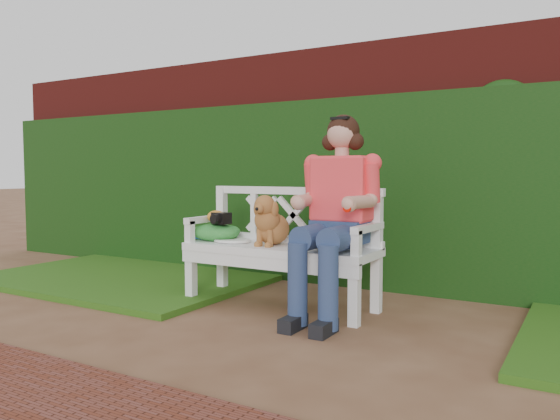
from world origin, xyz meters
The scene contains 11 objects.
ground centered at (0.00, 0.00, 0.00)m, with size 60.00×60.00×0.00m, color brown.
brick_wall centered at (0.00, 1.90, 1.10)m, with size 10.00×0.30×2.20m, color maroon.
ivy_hedge centered at (0.00, 1.68, 0.85)m, with size 10.00×0.18×1.70m, color #1A390F.
grass_left centered at (-2.40, 0.90, 0.03)m, with size 2.60×2.00×0.05m, color #265618.
garden_bench centered at (-0.59, 0.67, 0.24)m, with size 1.58×0.60×0.48m, color white, non-canonical shape.
seated_woman centered at (-0.10, 0.65, 0.72)m, with size 0.61×0.82×1.45m, color #ED323B, non-canonical shape.
dog centered at (-0.66, 0.65, 0.68)m, with size 0.26×0.35×0.39m, color olive, non-canonical shape.
tennis_racket centered at (-1.05, 0.65, 0.49)m, with size 0.60×0.25×0.03m, color silver, non-canonical shape.
green_bag centered at (-1.20, 0.66, 0.55)m, with size 0.42×0.32×0.14m, color #20842E, non-canonical shape.
camera_item centered at (-1.12, 0.63, 0.67)m, with size 0.14×0.10×0.09m, color black.
baseball_glove centered at (-1.19, 0.66, 0.67)m, with size 0.17×0.12×0.10m, color orange.
Camera 1 is at (1.49, -2.90, 1.04)m, focal length 35.00 mm.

